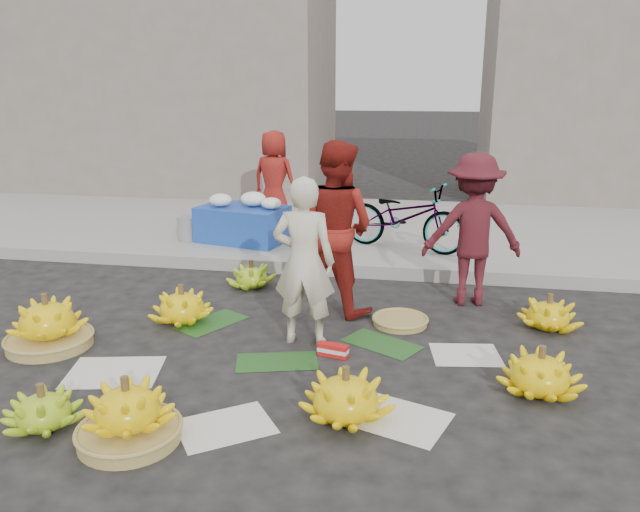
% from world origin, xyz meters
% --- Properties ---
extents(ground, '(80.00, 80.00, 0.00)m').
position_xyz_m(ground, '(0.00, 0.00, 0.00)').
color(ground, black).
rests_on(ground, ground).
extents(curb, '(40.00, 0.25, 0.15)m').
position_xyz_m(curb, '(0.00, 2.20, 0.07)').
color(curb, gray).
rests_on(curb, ground).
extents(sidewalk, '(40.00, 4.00, 0.12)m').
position_xyz_m(sidewalk, '(0.00, 4.30, 0.06)').
color(sidewalk, gray).
rests_on(sidewalk, ground).
extents(building_left, '(6.00, 3.00, 4.00)m').
position_xyz_m(building_left, '(-4.00, 7.20, 2.00)').
color(building_left, gray).
rests_on(building_left, sidewalk).
extents(building_right, '(5.00, 3.00, 5.00)m').
position_xyz_m(building_right, '(4.50, 7.70, 2.50)').
color(building_right, gray).
rests_on(building_right, sidewalk).
extents(newspaper_scatter, '(3.20, 1.80, 0.00)m').
position_xyz_m(newspaper_scatter, '(0.00, -0.80, 0.00)').
color(newspaper_scatter, silver).
rests_on(newspaper_scatter, ground).
extents(banana_leaves, '(2.00, 1.00, 0.00)m').
position_xyz_m(banana_leaves, '(-0.10, 0.20, 0.00)').
color(banana_leaves, '#194818').
rests_on(banana_leaves, ground).
extents(banana_bunch_0, '(0.70, 0.70, 0.47)m').
position_xyz_m(banana_bunch_0, '(-2.07, -0.24, 0.21)').
color(banana_bunch_0, olive).
rests_on(banana_bunch_0, ground).
extents(banana_bunch_1, '(0.61, 0.61, 0.31)m').
position_xyz_m(banana_bunch_1, '(-1.35, -1.41, 0.13)').
color(banana_bunch_1, '#7DB219').
rests_on(banana_bunch_1, ground).
extents(banana_bunch_2, '(0.64, 0.64, 0.44)m').
position_xyz_m(banana_bunch_2, '(-0.74, -1.46, 0.19)').
color(banana_bunch_2, olive).
rests_on(banana_bunch_2, ground).
extents(banana_bunch_3, '(0.63, 0.63, 0.38)m').
position_xyz_m(banana_bunch_3, '(0.56, -0.96, 0.17)').
color(banana_bunch_3, yellow).
rests_on(banana_bunch_3, ground).
extents(banana_bunch_4, '(0.75, 0.75, 0.37)m').
position_xyz_m(banana_bunch_4, '(1.89, -0.36, 0.16)').
color(banana_bunch_4, yellow).
rests_on(banana_bunch_4, ground).
extents(banana_bunch_5, '(0.66, 0.66, 0.33)m').
position_xyz_m(banana_bunch_5, '(2.16, 0.91, 0.14)').
color(banana_bunch_5, yellow).
rests_on(banana_bunch_5, ground).
extents(banana_bunch_6, '(0.73, 0.73, 0.36)m').
position_xyz_m(banana_bunch_6, '(-1.18, 0.49, 0.16)').
color(banana_bunch_6, yellow).
rests_on(banana_bunch_6, ground).
extents(banana_bunch_7, '(0.51, 0.51, 0.31)m').
position_xyz_m(banana_bunch_7, '(-0.82, 1.57, 0.13)').
color(banana_bunch_7, '#7DB219').
rests_on(banana_bunch_7, ground).
extents(basket_spare, '(0.53, 0.53, 0.06)m').
position_xyz_m(basket_spare, '(0.83, 0.78, 0.03)').
color(basket_spare, olive).
rests_on(basket_spare, ground).
extents(incense_stack, '(0.26, 0.13, 0.10)m').
position_xyz_m(incense_stack, '(0.33, -0.02, 0.06)').
color(incense_stack, red).
rests_on(incense_stack, ground).
extents(vendor_cream, '(0.53, 0.35, 1.44)m').
position_xyz_m(vendor_cream, '(0.04, 0.24, 0.72)').
color(vendor_cream, beige).
rests_on(vendor_cream, ground).
extents(vendor_red, '(1.00, 0.91, 1.65)m').
position_xyz_m(vendor_red, '(0.18, 1.06, 0.83)').
color(vendor_red, maroon).
rests_on(vendor_red, ground).
extents(man_striped, '(1.04, 0.68, 1.51)m').
position_xyz_m(man_striped, '(1.48, 1.49, 0.76)').
color(man_striped, maroon).
rests_on(man_striped, ground).
extents(flower_table, '(1.24, 0.93, 0.64)m').
position_xyz_m(flower_table, '(-1.35, 3.04, 0.39)').
color(flower_table, '#193EA2').
rests_on(flower_table, sidewalk).
extents(grey_bucket, '(0.27, 0.27, 0.31)m').
position_xyz_m(grey_bucket, '(-2.10, 2.97, 0.27)').
color(grey_bucket, gray).
rests_on(grey_bucket, sidewalk).
extents(flower_vendor, '(0.75, 0.58, 1.37)m').
position_xyz_m(flower_vendor, '(-1.16, 3.99, 0.81)').
color(flower_vendor, maroon).
rests_on(flower_vendor, sidewalk).
extents(bicycle, '(1.03, 1.69, 0.84)m').
position_xyz_m(bicycle, '(0.74, 3.00, 0.54)').
color(bicycle, gray).
rests_on(bicycle, sidewalk).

